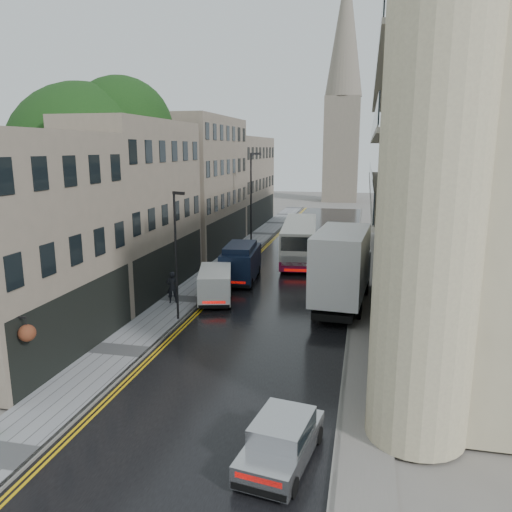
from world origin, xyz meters
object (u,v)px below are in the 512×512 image
at_px(white_van, 199,292).
at_px(pedestrian, 172,287).
at_px(navy_van, 222,267).
at_px(silver_hatchback, 240,460).
at_px(lamp_post_far, 251,202).
at_px(white_lorry, 315,275).
at_px(tree_near, 86,187).
at_px(cream_bus, 283,248).
at_px(tree_far, 168,184).
at_px(lamp_post_near, 176,257).

xyz_separation_m(white_van, pedestrian, (-1.85, 0.42, 0.06)).
bearing_deg(navy_van, silver_hatchback, -76.89).
bearing_deg(lamp_post_far, white_lorry, -83.55).
bearing_deg(lamp_post_far, tree_near, -132.42).
distance_m(cream_bus, navy_van, 7.18).
bearing_deg(silver_hatchback, tree_near, 139.58).
relative_size(tree_far, cream_bus, 1.06).
height_order(tree_far, white_lorry, tree_far).
bearing_deg(navy_van, cream_bus, 59.54).
height_order(tree_far, white_van, tree_far).
height_order(tree_far, pedestrian, tree_far).
bearing_deg(white_van, pedestrian, 152.46).
relative_size(tree_far, white_lorry, 1.37).
bearing_deg(white_van, lamp_post_far, 78.12).
relative_size(navy_van, pedestrian, 2.81).
xyz_separation_m(white_van, lamp_post_near, (-0.48, -2.28, 2.58)).
distance_m(tree_far, white_lorry, 21.31).
height_order(white_van, navy_van, navy_van).
xyz_separation_m(pedestrian, lamp_post_far, (0.93, 17.31, 3.41)).
relative_size(tree_near, lamp_post_far, 1.58).
xyz_separation_m(tree_near, navy_van, (8.20, 2.63, -5.52)).
distance_m(white_lorry, lamp_post_far, 19.26).
distance_m(white_van, navy_van, 4.79).
height_order(cream_bus, white_lorry, white_lorry).
xyz_separation_m(pedestrian, lamp_post_near, (1.37, -2.69, 2.52)).
bearing_deg(navy_van, pedestrian, -117.57).
relative_size(pedestrian, lamp_post_far, 0.22).
relative_size(cream_bus, white_van, 2.61).
distance_m(silver_hatchback, white_van, 16.08).
height_order(tree_near, cream_bus, tree_near).
bearing_deg(tree_far, pedestrian, -67.67).
distance_m(cream_bus, silver_hatchback, 26.25).
bearing_deg(tree_far, silver_hatchback, -64.74).
bearing_deg(silver_hatchback, white_van, 122.00).
xyz_separation_m(cream_bus, navy_van, (-3.14, -6.46, -0.20)).
bearing_deg(pedestrian, white_lorry, 154.49).
relative_size(silver_hatchback, navy_van, 0.70).
bearing_deg(pedestrian, tree_near, -39.38).
height_order(cream_bus, silver_hatchback, cream_bus).
distance_m(white_lorry, silver_hatchback, 15.14).
bearing_deg(pedestrian, lamp_post_far, -117.25).
xyz_separation_m(tree_far, pedestrian, (6.05, -14.73, -5.13)).
bearing_deg(tree_far, white_lorry, -45.41).
distance_m(tree_near, silver_hatchback, 23.12).
xyz_separation_m(cream_bus, lamp_post_near, (-3.62, -13.51, 2.00)).
relative_size(tree_far, pedestrian, 6.36).
height_order(cream_bus, pedestrian, cream_bus).
xyz_separation_m(navy_van, lamp_post_near, (-0.48, -7.05, 2.20)).
bearing_deg(tree_near, tree_far, 88.68).
height_order(tree_near, pedestrian, tree_near).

